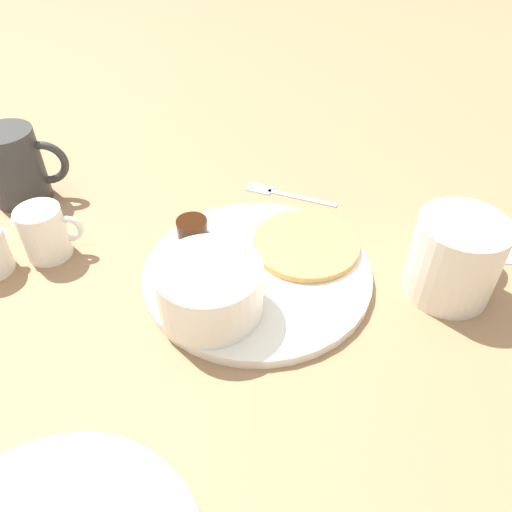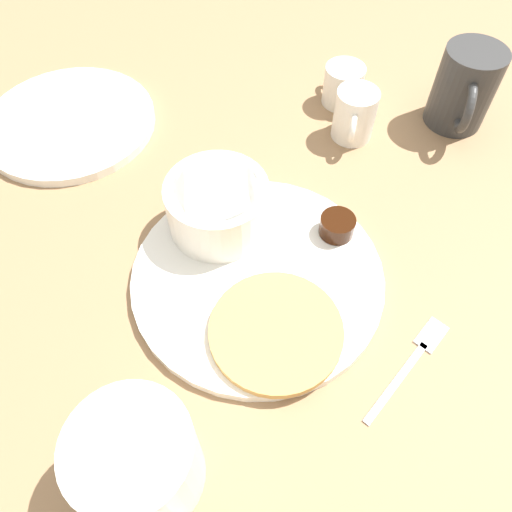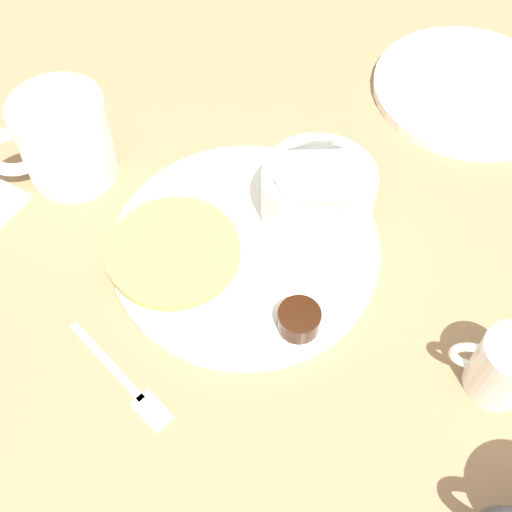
{
  "view_description": "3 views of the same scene",
  "coord_description": "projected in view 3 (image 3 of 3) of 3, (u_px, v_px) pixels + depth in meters",
  "views": [
    {
      "loc": [
        0.03,
        0.43,
        0.41
      ],
      "look_at": [
        0.0,
        -0.01,
        0.02
      ],
      "focal_mm": 35.0,
      "sensor_mm": 36.0,
      "label": 1
    },
    {
      "loc": [
        -0.27,
        -0.08,
        0.45
      ],
      "look_at": [
        0.01,
        0.0,
        0.04
      ],
      "focal_mm": 35.0,
      "sensor_mm": 36.0,
      "label": 2
    },
    {
      "loc": [
        0.14,
        -0.34,
        0.53
      ],
      "look_at": [
        0.02,
        -0.02,
        0.03
      ],
      "focal_mm": 45.0,
      "sensor_mm": 36.0,
      "label": 3
    }
  ],
  "objects": [
    {
      "name": "ground_plane",
      "position": [
        246.0,
        250.0,
        0.64
      ],
      "size": [
        4.0,
        4.0,
        0.0
      ],
      "primitive_type": "plane",
      "color": "#93704C"
    },
    {
      "name": "plate",
      "position": [
        246.0,
        247.0,
        0.64
      ],
      "size": [
        0.27,
        0.27,
        0.01
      ],
      "color": "white",
      "rests_on": "ground_plane"
    },
    {
      "name": "pancake_stack",
      "position": [
        174.0,
        251.0,
        0.62
      ],
      "size": [
        0.13,
        0.13,
        0.01
      ],
      "color": "tan",
      "rests_on": "plate"
    },
    {
      "name": "bowl",
      "position": [
        318.0,
        193.0,
        0.63
      ],
      "size": [
        0.11,
        0.11,
        0.06
      ],
      "color": "white",
      "rests_on": "plate"
    },
    {
      "name": "syrup_cup",
      "position": [
        299.0,
        320.0,
        0.57
      ],
      "size": [
        0.04,
        0.04,
        0.02
      ],
      "color": "black",
      "rests_on": "plate"
    },
    {
      "name": "butter_ramekin",
      "position": [
        340.0,
        206.0,
        0.63
      ],
      "size": [
        0.05,
        0.05,
        0.05
      ],
      "color": "white",
      "rests_on": "plate"
    },
    {
      "name": "coffee_mug",
      "position": [
        63.0,
        140.0,
        0.66
      ],
      "size": [
        0.11,
        0.11,
        0.1
      ],
      "color": "silver",
      "rests_on": "ground_plane"
    },
    {
      "name": "creamer_pitcher_near",
      "position": [
        504.0,
        366.0,
        0.53
      ],
      "size": [
        0.08,
        0.05,
        0.07
      ],
      "color": "white",
      "rests_on": "ground_plane"
    },
    {
      "name": "fork",
      "position": [
        129.0,
        385.0,
        0.56
      ],
      "size": [
        0.13,
        0.07,
        0.0
      ],
      "color": "silver",
      "rests_on": "ground_plane"
    },
    {
      "name": "far_plate",
      "position": [
        468.0,
        89.0,
        0.77
      ],
      "size": [
        0.23,
        0.23,
        0.01
      ],
      "color": "white",
      "rests_on": "ground_plane"
    }
  ]
}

